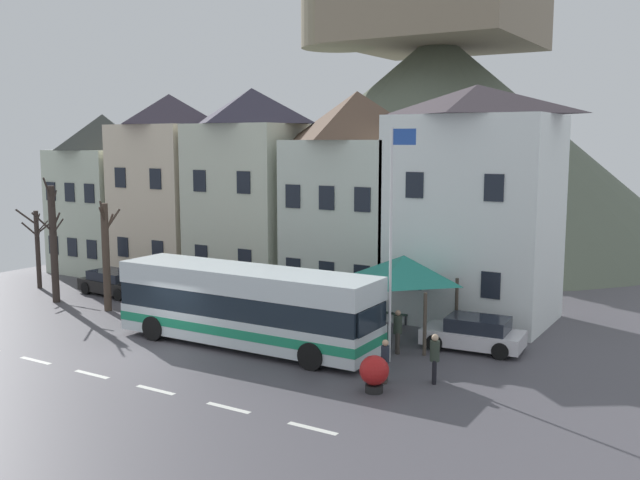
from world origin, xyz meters
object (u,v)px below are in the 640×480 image
pedestrian_00 (398,330)px  bare_tree_02 (53,242)px  transit_bus (246,307)px  flagpole (393,231)px  townhouse_03 (356,199)px  pedestrian_02 (435,355)px  hilltop_castle (436,129)px  pedestrian_01 (385,361)px  bare_tree_00 (106,255)px  townhouse_00 (105,193)px  townhouse_01 (171,188)px  townhouse_02 (253,191)px  parked_car_01 (474,334)px  parked_car_02 (179,294)px  bus_shelter (404,269)px  townhouse_04 (474,204)px  bare_tree_01 (37,246)px  harbour_buoy (374,372)px  parked_car_00 (115,283)px  public_bench (392,311)px

pedestrian_00 → bare_tree_02: (-18.31, -0.99, 2.12)m
transit_bus → flagpole: bearing=10.3°
townhouse_03 → pedestrian_02: bearing=-49.1°
hilltop_castle → pedestrian_01: (11.63, -32.39, -8.21)m
townhouse_03 → hilltop_castle: hilltop_castle is taller
bare_tree_00 → bare_tree_02: size_ratio=0.85×
townhouse_03 → townhouse_00: bearing=-179.4°
townhouse_03 → pedestrian_01: size_ratio=7.03×
townhouse_01 → townhouse_02: townhouse_02 is taller
townhouse_01 → hilltop_castle: bearing=73.0°
parked_car_01 → parked_car_02: (-14.72, -0.46, -0.02)m
bus_shelter → bare_tree_02: 17.88m
townhouse_01 → flagpole: size_ratio=1.25×
townhouse_00 → bare_tree_00: bearing=-42.3°
pedestrian_00 → parked_car_02: bearing=173.1°
townhouse_04 → parked_car_01: size_ratio=2.65×
bare_tree_01 → parked_car_01: bearing=2.7°
parked_car_02 → parked_car_01: bearing=-3.5°
transit_bus → bare_tree_02: bare_tree_02 is taller
parked_car_02 → pedestrian_00: bearing=-12.2°
parked_car_02 → townhouse_00: bearing=148.9°
townhouse_00 → pedestrian_02: size_ratio=5.72×
townhouse_01 → townhouse_04: size_ratio=1.02×
bare_tree_00 → bare_tree_02: bare_tree_02 is taller
bus_shelter → bare_tree_02: bare_tree_02 is taller
townhouse_01 → townhouse_03: 11.94m
townhouse_04 → hilltop_castle: (-11.11, 22.54, 3.74)m
harbour_buoy → bare_tree_01: size_ratio=0.28×
bus_shelter → pedestrian_00: bus_shelter is taller
pedestrian_00 → parked_car_01: bearing=40.3°
pedestrian_01 → bare_tree_01: 23.44m
bare_tree_01 → parked_car_02: bearing=4.2°
townhouse_01 → parked_car_01: townhouse_01 is taller
bare_tree_01 → parked_car_00: bearing=11.8°
transit_bus → flagpole: 6.70m
bare_tree_00 → public_bench: bearing=22.3°
townhouse_00 → bare_tree_02: (4.69, -7.64, -1.79)m
parked_car_00 → public_bench: bearing=13.8°
pedestrian_01 → bare_tree_02: bearing=173.4°
townhouse_00 → bus_shelter: townhouse_00 is taller
townhouse_02 → hilltop_castle: 22.84m
townhouse_03 → parked_car_00: (-11.63, -5.00, -4.57)m
townhouse_04 → parked_car_01: bearing=-69.0°
bus_shelter → parked_car_02: (-11.73, -0.42, -2.28)m
townhouse_02 → parked_car_02: (-0.73, -5.10, -4.75)m
hilltop_castle → pedestrian_00: bearing=-70.1°
townhouse_00 → pedestrian_02: townhouse_00 is taller
harbour_buoy → bare_tree_00: bare_tree_00 is taller
pedestrian_02 → bare_tree_02: size_ratio=0.27×
hilltop_castle → transit_bus: size_ratio=3.54×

